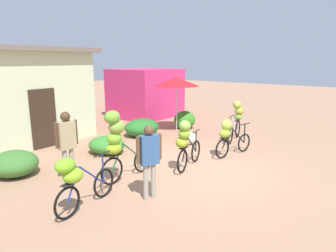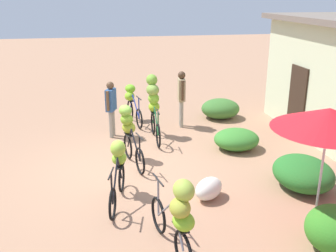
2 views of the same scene
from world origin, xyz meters
TOP-DOWN VIEW (x-y plane):
  - ground_plane at (0.00, 0.00)m, footprint 60.00×60.00m
  - building_low at (-1.50, 6.54)m, footprint 4.86×3.27m
  - shop_pink at (4.99, 6.38)m, footprint 3.20×2.80m
  - hedge_bush_front_left at (-3.36, 3.45)m, footprint 1.17×1.27m
  - hedge_bush_front_right at (-0.64, 3.02)m, footprint 1.08×1.21m
  - hedge_bush_mid at (1.70, 3.65)m, footprint 1.46×1.22m
  - hedge_bush_by_door at (3.78, 3.05)m, footprint 0.95×0.92m
  - market_umbrella at (3.20, 3.06)m, footprint 1.82×1.82m
  - bicycle_leftmost at (-3.53, 0.52)m, footprint 1.66×0.46m
  - bicycle_near_pile at (-1.99, 1.00)m, footprint 1.76×0.44m
  - bicycle_center_loaded at (-0.37, 0.15)m, footprint 1.59×0.52m
  - bicycle_by_shop at (1.41, -0.23)m, footprint 1.64×0.51m
  - bicycle_rightmost at (3.59, 0.53)m, footprint 1.69×0.49m
  - produce_sack at (1.79, 1.55)m, footprint 0.79×0.82m
  - person_vendor at (-2.22, -0.19)m, footprint 0.54×0.34m
  - person_bystander at (-2.73, 1.97)m, footprint 0.58×0.24m

SIDE VIEW (x-z plane):
  - ground_plane at x=0.00m, z-range 0.00..0.00m
  - produce_sack at x=1.79m, z-range 0.00..0.44m
  - hedge_bush_front_right at x=-0.64m, z-range 0.00..0.55m
  - hedge_bush_front_left at x=-3.36m, z-range 0.00..0.65m
  - hedge_bush_mid at x=1.70m, z-range 0.00..0.67m
  - hedge_bush_by_door at x=3.78m, z-range 0.00..0.77m
  - bicycle_by_shop at x=1.41m, z-range 0.11..1.29m
  - bicycle_leftmost at x=-3.53m, z-range 0.12..1.29m
  - bicycle_center_loaded at x=-0.37m, z-range 0.11..1.52m
  - bicycle_rightmost at x=3.59m, z-range 0.12..1.55m
  - person_vendor at x=-2.22m, z-range 0.18..1.81m
  - bicycle_near_pile at x=-1.99m, z-range 0.16..1.96m
  - person_bystander at x=-2.73m, z-range 0.20..1.95m
  - shop_pink at x=4.99m, z-range 0.00..2.47m
  - building_low at x=-1.50m, z-range 0.02..3.38m
  - market_umbrella at x=3.20m, z-range 0.94..3.17m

